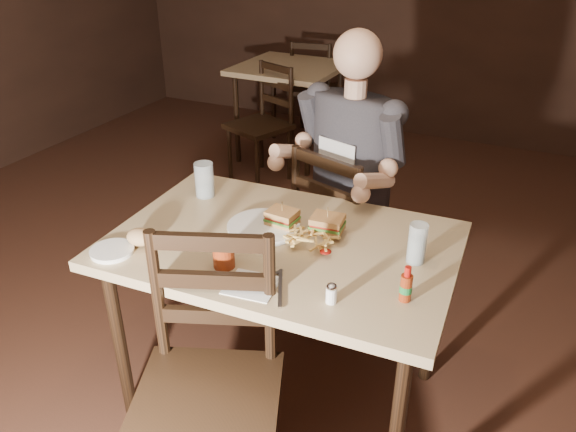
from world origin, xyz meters
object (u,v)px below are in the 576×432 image
at_px(chair_near, 206,402).
at_px(side_plate, 112,252).
at_px(diner, 347,142).
at_px(chair_far, 349,234).
at_px(glass_left, 204,180).
at_px(bg_chair_far, 315,89).
at_px(bg_chair_near, 259,126).
at_px(syrup_dispenser, 224,254).
at_px(glass_right, 417,243).
at_px(hot_sauce, 406,284).
at_px(bg_table, 289,77).
at_px(main_table, 282,258).
at_px(dinner_plate, 263,228).

distance_m(chair_near, side_plate, 0.64).
xyz_separation_m(diner, side_plate, (-0.54, -0.94, -0.18)).
distance_m(chair_far, glass_left, 0.78).
xyz_separation_m(bg_chair_far, bg_chair_near, (0.00, -1.10, -0.01)).
height_order(chair_near, syrup_dispenser, chair_near).
distance_m(chair_far, glass_right, 0.82).
bearing_deg(bg_chair_far, chair_far, 107.84).
height_order(diner, glass_left, diner).
relative_size(glass_left, hot_sauce, 1.21).
relative_size(bg_table, glass_right, 5.64).
bearing_deg(main_table, bg_chair_near, 120.22).
bearing_deg(chair_near, glass_left, 100.16).
xyz_separation_m(main_table, bg_table, (-1.14, 2.51, -0.01)).
relative_size(main_table, hot_sauce, 10.50).
relative_size(hot_sauce, side_plate, 0.81).
bearing_deg(side_plate, main_table, 33.20).
xyz_separation_m(chair_near, glass_right, (0.47, 0.64, 0.35)).
xyz_separation_m(main_table, syrup_dispenser, (-0.11, -0.24, 0.13)).
distance_m(syrup_dispenser, side_plate, 0.42).
xyz_separation_m(dinner_plate, side_plate, (-0.41, -0.38, -0.00)).
distance_m(dinner_plate, glass_right, 0.58).
relative_size(bg_chair_far, hot_sauce, 7.19).
distance_m(bg_table, bg_chair_far, 0.60).
bearing_deg(glass_left, dinner_plate, -23.68).
bearing_deg(bg_table, syrup_dispenser, -69.35).
xyz_separation_m(glass_left, syrup_dispenser, (0.36, -0.44, -0.02)).
bearing_deg(chair_far, chair_near, 106.22).
relative_size(chair_far, glass_left, 6.24).
bearing_deg(main_table, chair_far, 86.29).
distance_m(bg_chair_near, syrup_dispenser, 2.46).
distance_m(diner, side_plate, 1.10).
relative_size(bg_chair_near, hot_sauce, 7.06).
bearing_deg(chair_far, hot_sauce, 137.28).
bearing_deg(bg_chair_far, glass_right, 110.12).
relative_size(main_table, bg_chair_far, 1.46).
relative_size(diner, syrup_dispenser, 9.31).
height_order(chair_far, hot_sauce, chair_far).
xyz_separation_m(main_table, chair_near, (0.01, -0.57, -0.20)).
xyz_separation_m(bg_chair_far, hot_sauce, (1.65, -3.23, 0.39)).
bearing_deg(syrup_dispenser, hot_sauce, 4.75).
bearing_deg(main_table, glass_left, 156.36).
relative_size(bg_chair_near, syrup_dispenser, 8.51).
distance_m(glass_right, syrup_dispenser, 0.66).
relative_size(chair_near, bg_chair_far, 1.11).
relative_size(bg_chair_near, diner, 0.91).
bearing_deg(syrup_dispenser, glass_left, 126.78).
xyz_separation_m(diner, glass_right, (0.45, -0.54, -0.11)).
height_order(glass_right, side_plate, glass_right).
height_order(glass_right, syrup_dispenser, glass_right).
xyz_separation_m(bg_chair_far, dinner_plate, (1.04, -3.02, 0.34)).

